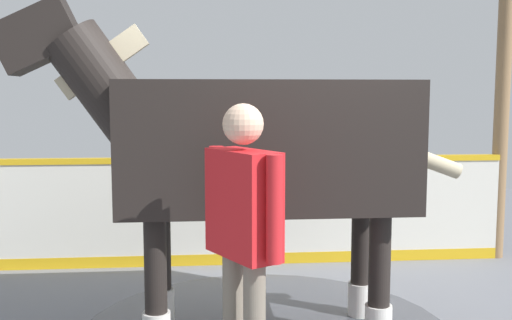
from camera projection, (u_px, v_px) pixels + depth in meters
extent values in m
cube|color=silver|center=(248.00, 213.00, 6.38)|extent=(4.82, 2.77, 1.10)
cube|color=gold|center=(248.00, 160.00, 6.31)|extent=(4.84, 2.79, 0.06)
cube|color=gold|center=(248.00, 258.00, 6.43)|extent=(4.83, 2.77, 0.12)
cylinder|color=olive|center=(501.00, 127.00, 6.56)|extent=(0.16, 0.16, 2.92)
cube|color=black|center=(266.00, 145.00, 4.46)|extent=(2.33, 1.88, 0.95)
cylinder|color=black|center=(156.00, 283.00, 4.24)|extent=(0.16, 0.16, 0.97)
cylinder|color=black|center=(161.00, 262.00, 4.75)|extent=(0.16, 0.16, 0.97)
cylinder|color=silver|center=(162.00, 305.00, 4.79)|extent=(0.20, 0.20, 0.27)
cylinder|color=black|center=(379.00, 277.00, 4.38)|extent=(0.16, 0.16, 0.97)
cylinder|color=black|center=(361.00, 258.00, 4.89)|extent=(0.16, 0.16, 0.97)
cylinder|color=silver|center=(360.00, 299.00, 4.93)|extent=(0.20, 0.20, 0.27)
cylinder|color=black|center=(103.00, 82.00, 4.31)|extent=(0.90, 0.76, 0.88)
cube|color=#C6B793|center=(102.00, 62.00, 4.29)|extent=(0.62, 0.38, 0.54)
cube|color=black|center=(38.00, 36.00, 4.23)|extent=(0.70, 0.56, 0.56)
cylinder|color=#C6B793|center=(417.00, 156.00, 4.57)|extent=(0.67, 0.45, 0.35)
cylinder|color=slate|center=(233.00, 294.00, 3.62)|extent=(0.13, 0.13, 0.53)
cylinder|color=slate|center=(254.00, 305.00, 3.43)|extent=(0.13, 0.13, 0.53)
cube|color=red|center=(243.00, 204.00, 3.46)|extent=(0.55, 0.45, 0.62)
cylinder|color=red|center=(217.00, 194.00, 3.71)|extent=(0.09, 0.09, 0.59)
cylinder|color=red|center=(274.00, 209.00, 3.21)|extent=(0.09, 0.09, 0.59)
sphere|color=beige|center=(243.00, 124.00, 3.41)|extent=(0.24, 0.24, 0.24)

